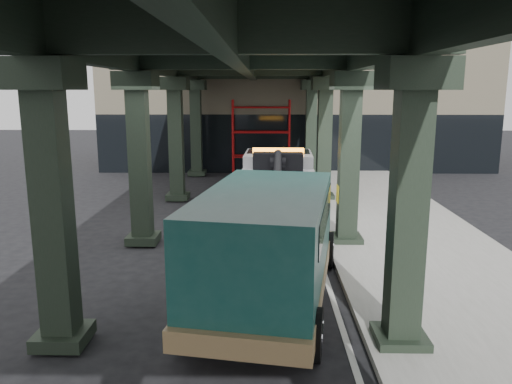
# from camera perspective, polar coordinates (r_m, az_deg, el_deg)

# --- Properties ---
(ground) EXTENTS (90.00, 90.00, 0.00)m
(ground) POSITION_cam_1_polar(r_m,az_deg,el_deg) (12.97, 0.07, -8.72)
(ground) COLOR black
(ground) RESTS_ON ground
(sidewalk) EXTENTS (5.00, 40.00, 0.15)m
(sidewalk) POSITION_cam_1_polar(r_m,az_deg,el_deg) (15.45, 17.22, -5.60)
(sidewalk) COLOR gray
(sidewalk) RESTS_ON ground
(lane_stripe) EXTENTS (0.12, 38.00, 0.01)m
(lane_stripe) POSITION_cam_1_polar(r_m,az_deg,el_deg) (14.93, 6.77, -6.01)
(lane_stripe) COLOR silver
(lane_stripe) RESTS_ON ground
(viaduct) EXTENTS (7.40, 32.00, 6.40)m
(viaduct) POSITION_cam_1_polar(r_m,az_deg,el_deg) (14.21, -1.46, 15.46)
(viaduct) COLOR black
(viaduct) RESTS_ON ground
(building) EXTENTS (22.00, 10.00, 8.00)m
(building) POSITION_cam_1_polar(r_m,az_deg,el_deg) (32.21, 4.29, 10.67)
(building) COLOR #C6B793
(building) RESTS_ON ground
(scaffolding) EXTENTS (3.08, 0.88, 4.00)m
(scaffolding) POSITION_cam_1_polar(r_m,az_deg,el_deg) (26.91, 0.59, 6.49)
(scaffolding) COLOR #AE0D0F
(scaffolding) RESTS_ON ground
(tow_truck) EXTENTS (2.68, 8.29, 2.69)m
(tow_truck) POSITION_cam_1_polar(r_m,az_deg,el_deg) (15.50, 2.48, -0.29)
(tow_truck) COLOR black
(tow_truck) RESTS_ON ground
(towed_van) EXTENTS (3.45, 6.62, 2.56)m
(towed_van) POSITION_cam_1_polar(r_m,az_deg,el_deg) (10.41, 1.42, -5.87)
(towed_van) COLOR #12423D
(towed_van) RESTS_ON ground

